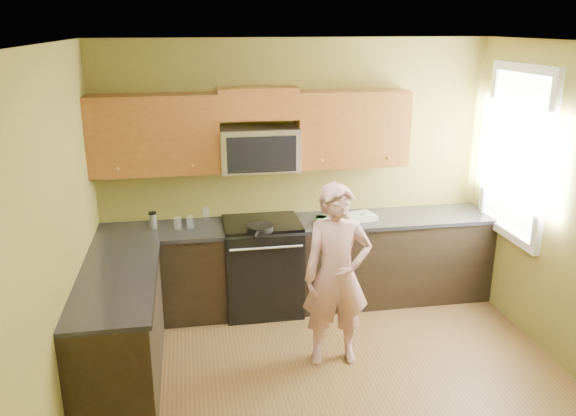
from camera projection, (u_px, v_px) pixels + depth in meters
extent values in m
plane|color=brown|center=(342.00, 403.00, 4.51)|extent=(4.00, 4.00, 0.00)
plane|color=white|center=(354.00, 44.00, 3.68)|extent=(4.00, 4.00, 0.00)
plane|color=olive|center=(295.00, 173.00, 5.97)|extent=(4.00, 0.00, 4.00)
plane|color=olive|center=(51.00, 260.00, 3.77)|extent=(0.00, 4.00, 4.00)
cube|color=black|center=(300.00, 265.00, 5.97)|extent=(4.00, 0.60, 0.88)
cube|color=black|center=(120.00, 333.00, 4.66)|extent=(0.60, 1.60, 0.88)
cube|color=black|center=(301.00, 224.00, 5.82)|extent=(4.00, 0.62, 0.04)
cube|color=black|center=(116.00, 281.00, 4.52)|extent=(0.62, 1.60, 0.04)
cube|color=brown|center=(258.00, 103.00, 5.52)|extent=(0.76, 0.33, 0.30)
imported|color=#D46B6A|center=(337.00, 276.00, 4.87)|extent=(0.61, 0.42, 1.59)
cube|color=#B27F47|center=(325.00, 220.00, 5.85)|extent=(0.13, 0.13, 0.01)
ellipsoid|color=silver|center=(321.00, 222.00, 5.71)|extent=(0.11, 0.12, 0.06)
ellipsoid|color=silver|center=(365.00, 216.00, 5.88)|extent=(0.16, 0.17, 0.07)
cube|color=silver|center=(360.00, 217.00, 5.89)|extent=(0.35, 0.30, 0.05)
cylinder|color=silver|center=(190.00, 222.00, 5.64)|extent=(0.08, 0.08, 0.12)
cylinder|color=silver|center=(206.00, 214.00, 5.86)|extent=(0.08, 0.08, 0.12)
cylinder|color=silver|center=(178.00, 223.00, 5.60)|extent=(0.08, 0.08, 0.12)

